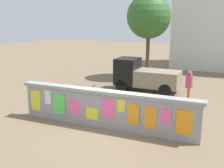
{
  "coord_description": "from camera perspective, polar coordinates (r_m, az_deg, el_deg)",
  "views": [
    {
      "loc": [
        4.24,
        -8.96,
        4.04
      ],
      "look_at": [
        -0.3,
        1.33,
        1.39
      ],
      "focal_mm": 44.34,
      "sensor_mm": 36.0,
      "label": 1
    }
  ],
  "objects": [
    {
      "name": "tree_roadside",
      "position": [
        19.47,
        7.58,
        13.6
      ],
      "size": [
        3.01,
        3.01,
        5.72
      ],
      "color": "brown",
      "rests_on": "ground"
    },
    {
      "name": "bicycle_near",
      "position": [
        11.99,
        8.54,
        -4.75
      ],
      "size": [
        1.67,
        0.55,
        0.95
      ],
      "color": "black",
      "rests_on": "ground"
    },
    {
      "name": "poster_wall",
      "position": [
        10.44,
        -1.46,
        -5.08
      ],
      "size": [
        7.25,
        0.42,
        1.47
      ],
      "color": "gray",
      "rests_on": "ground"
    },
    {
      "name": "auto_rickshaw_truck",
      "position": [
        15.79,
        6.59,
        1.7
      ],
      "size": [
        3.62,
        1.54,
        1.85
      ],
      "color": "black",
      "rests_on": "ground"
    },
    {
      "name": "motorcycle",
      "position": [
        13.74,
        -6.25,
        -1.91
      ],
      "size": [
        1.88,
        0.65,
        0.87
      ],
      "color": "black",
      "rests_on": "ground"
    },
    {
      "name": "ground",
      "position": [
        17.94,
        9.5,
        0.06
      ],
      "size": [
        60.0,
        60.0,
        0.0
      ],
      "primitive_type": "plane",
      "color": "#7A664C"
    },
    {
      "name": "person_walking",
      "position": [
        13.85,
        15.59,
        0.02
      ],
      "size": [
        0.41,
        0.41,
        1.62
      ],
      "color": "#BF6626",
      "rests_on": "ground"
    }
  ]
}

